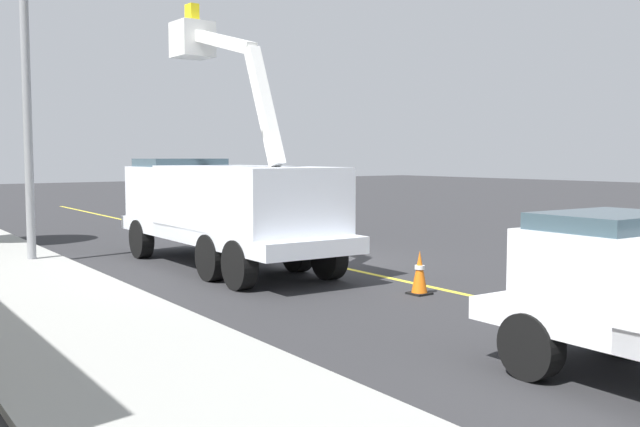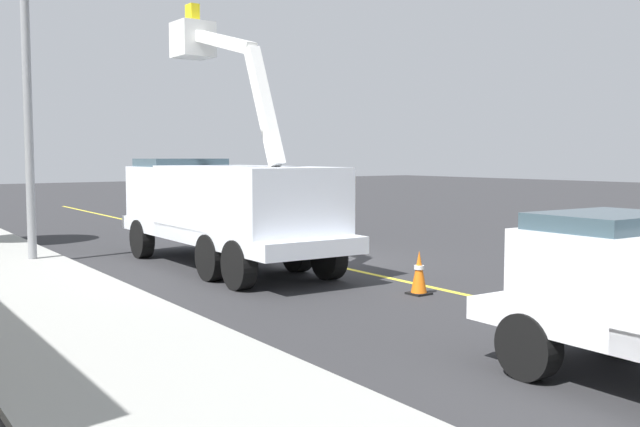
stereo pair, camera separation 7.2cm
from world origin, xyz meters
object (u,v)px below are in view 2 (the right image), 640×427
traffic_cone_mid_front (419,273)px  passing_minivan (261,206)px  utility_bucket_truck (223,203)px  traffic_cone_mid_rear (236,232)px  traffic_signal_mast (46,0)px

traffic_cone_mid_front → passing_minivan: bearing=-17.0°
utility_bucket_truck → traffic_cone_mid_front: 5.79m
passing_minivan → traffic_cone_mid_rear: size_ratio=5.63×
utility_bucket_truck → traffic_cone_mid_front: (-5.50, -1.38, -1.17)m
traffic_cone_mid_front → traffic_signal_mast: size_ratio=0.10×
utility_bucket_truck → traffic_cone_mid_rear: 4.28m
utility_bucket_truck → passing_minivan: bearing=-38.7°
traffic_cone_mid_front → traffic_signal_mast: 10.38m
utility_bucket_truck → traffic_signal_mast: size_ratio=0.94×
traffic_signal_mast → passing_minivan: bearing=-61.0°
traffic_cone_mid_front → traffic_signal_mast: bearing=36.7°
utility_bucket_truck → traffic_cone_mid_rear: utility_bucket_truck is taller
utility_bucket_truck → traffic_cone_mid_rear: size_ratio=9.57×
traffic_signal_mast → utility_bucket_truck: bearing=-110.1°
passing_minivan → traffic_cone_mid_front: bearing=163.0°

